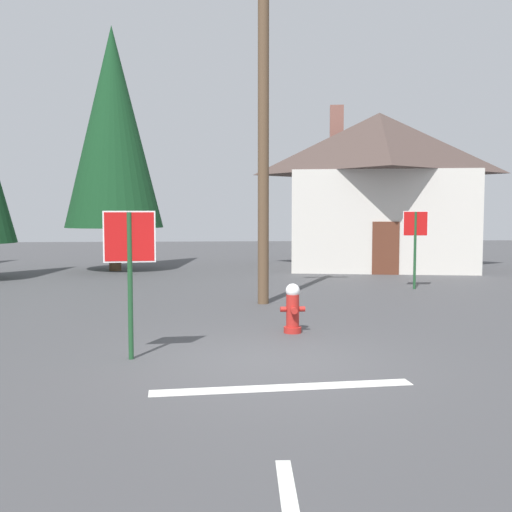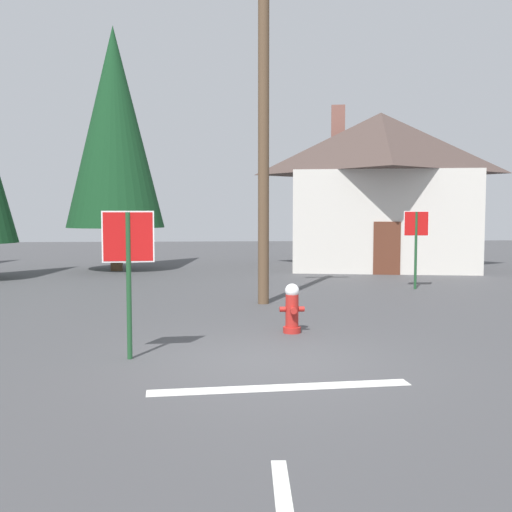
# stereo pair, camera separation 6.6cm
# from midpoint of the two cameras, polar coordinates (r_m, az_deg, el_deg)

# --- Properties ---
(ground_plane) EXTENTS (80.00, 80.00, 0.10)m
(ground_plane) POSITION_cam_midpoint_polar(r_m,az_deg,el_deg) (9.41, 1.16, -10.35)
(ground_plane) COLOR #424244
(lane_stop_bar) EXTENTS (3.52, 0.54, 0.01)m
(lane_stop_bar) POSITION_cam_midpoint_polar(r_m,az_deg,el_deg) (8.01, 2.40, -12.54)
(lane_stop_bar) COLOR silver
(lane_stop_bar) RESTS_ON ground
(stop_sign_near) EXTENTS (0.81, 0.09, 2.34)m
(stop_sign_near) POSITION_cam_midpoint_polar(r_m,az_deg,el_deg) (9.45, -12.28, 0.28)
(stop_sign_near) COLOR #1E4C28
(stop_sign_near) RESTS_ON ground
(fire_hydrant) EXTENTS (0.48, 0.41, 0.96)m
(fire_hydrant) POSITION_cam_midpoint_polar(r_m,az_deg,el_deg) (11.45, 3.39, -5.09)
(fire_hydrant) COLOR #AD231E
(fire_hydrant) RESTS_ON ground
(utility_pole) EXTENTS (1.60, 0.28, 9.14)m
(utility_pole) POSITION_cam_midpoint_polar(r_m,az_deg,el_deg) (15.20, 0.59, 13.39)
(utility_pole) COLOR brown
(utility_pole) RESTS_ON ground
(stop_sign_far) EXTENTS (0.76, 0.08, 2.38)m
(stop_sign_far) POSITION_cam_midpoint_polar(r_m,az_deg,el_deg) (18.59, 15.01, 2.14)
(stop_sign_far) COLOR #1E4C28
(stop_sign_far) RESTS_ON ground
(house) EXTENTS (8.81, 8.12, 7.08)m
(house) POSITION_cam_midpoint_polar(r_m,az_deg,el_deg) (25.89, 11.65, 6.48)
(house) COLOR beige
(house) RESTS_ON ground
(pine_tree_short_left) EXTENTS (3.88, 3.88, 9.69)m
(pine_tree_short_left) POSITION_cam_midpoint_polar(r_m,az_deg,el_deg) (24.68, -13.70, 11.92)
(pine_tree_short_left) COLOR #4C3823
(pine_tree_short_left) RESTS_ON ground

